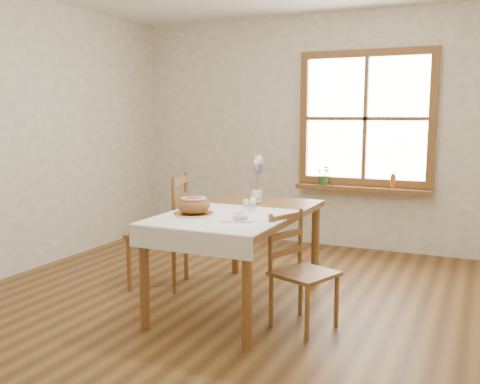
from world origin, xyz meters
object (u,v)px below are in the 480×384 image
object	(u,v)px
chair_left	(158,230)
flower_vase	(257,197)
dining_table	(240,222)
bread_plate	(194,214)
chair_right	(304,272)

from	to	relation	value
chair_left	flower_vase	world-z (taller)	chair_left
dining_table	bread_plate	world-z (taller)	bread_plate
dining_table	bread_plate	xyz separation A→B (m)	(-0.22, -0.33, 0.10)
dining_table	bread_plate	size ratio (longest dim) A/B	5.63
chair_right	bread_plate	size ratio (longest dim) A/B	2.86
dining_table	chair_left	world-z (taller)	chair_left
dining_table	bread_plate	distance (m)	0.41
dining_table	chair_right	xyz separation A→B (m)	(0.61, -0.24, -0.26)
chair_right	flower_vase	xyz separation A→B (m)	(-0.64, 0.66, 0.39)
chair_left	dining_table	bearing A→B (deg)	65.24
chair_right	bread_plate	bearing A→B (deg)	117.43
dining_table	flower_vase	size ratio (longest dim) A/B	16.28
bread_plate	dining_table	bearing A→B (deg)	56.24
chair_right	chair_left	bearing A→B (deg)	96.75
chair_right	flower_vase	world-z (taller)	flower_vase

